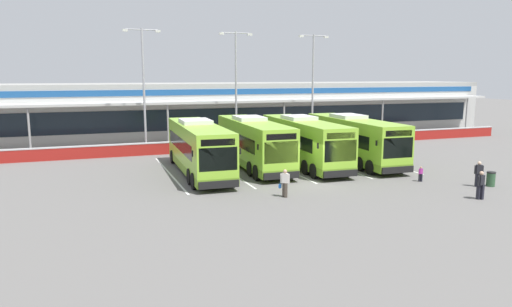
# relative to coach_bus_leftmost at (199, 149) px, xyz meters

# --- Properties ---
(ground_plane) EXTENTS (200.00, 200.00, 0.00)m
(ground_plane) POSITION_rel_coach_bus_leftmost_xyz_m (6.42, -5.29, -1.79)
(ground_plane) COLOR #605E5B
(terminal_building) EXTENTS (70.00, 13.00, 6.00)m
(terminal_building) POSITION_rel_coach_bus_leftmost_xyz_m (6.42, 21.62, 1.23)
(terminal_building) COLOR #B7B7B2
(terminal_building) RESTS_ON ground
(red_barrier_wall) EXTENTS (60.00, 0.40, 1.10)m
(red_barrier_wall) POSITION_rel_coach_bus_leftmost_xyz_m (6.42, 9.21, -1.23)
(red_barrier_wall) COLOR maroon
(red_barrier_wall) RESTS_ON ground
(coach_bus_leftmost) EXTENTS (3.25, 12.23, 3.78)m
(coach_bus_leftmost) POSITION_rel_coach_bus_leftmost_xyz_m (0.00, 0.00, 0.00)
(coach_bus_leftmost) COLOR #8CC633
(coach_bus_leftmost) RESTS_ON ground
(coach_bus_left_centre) EXTENTS (3.25, 12.23, 3.78)m
(coach_bus_left_centre) POSITION_rel_coach_bus_leftmost_xyz_m (4.47, 1.07, 0.00)
(coach_bus_left_centre) COLOR #8CC633
(coach_bus_left_centre) RESTS_ON ground
(coach_bus_centre) EXTENTS (3.25, 12.23, 3.78)m
(coach_bus_centre) POSITION_rel_coach_bus_leftmost_xyz_m (8.32, 0.27, 0.00)
(coach_bus_centre) COLOR #8CC633
(coach_bus_centre) RESTS_ON ground
(coach_bus_right_centre) EXTENTS (3.25, 12.23, 3.78)m
(coach_bus_right_centre) POSITION_rel_coach_bus_leftmost_xyz_m (12.63, 0.05, 0.00)
(coach_bus_right_centre) COLOR #8CC633
(coach_bus_right_centre) RESTS_ON ground
(bay_stripe_far_west) EXTENTS (0.14, 13.00, 0.01)m
(bay_stripe_far_west) POSITION_rel_coach_bus_leftmost_xyz_m (-1.98, 0.71, -1.78)
(bay_stripe_far_west) COLOR silver
(bay_stripe_far_west) RESTS_ON ground
(bay_stripe_west) EXTENTS (0.14, 13.00, 0.01)m
(bay_stripe_west) POSITION_rel_coach_bus_leftmost_xyz_m (2.22, 0.71, -1.78)
(bay_stripe_west) COLOR silver
(bay_stripe_west) RESTS_ON ground
(bay_stripe_mid_west) EXTENTS (0.14, 13.00, 0.01)m
(bay_stripe_mid_west) POSITION_rel_coach_bus_leftmost_xyz_m (6.42, 0.71, -1.78)
(bay_stripe_mid_west) COLOR silver
(bay_stripe_mid_west) RESTS_ON ground
(bay_stripe_centre) EXTENTS (0.14, 13.00, 0.01)m
(bay_stripe_centre) POSITION_rel_coach_bus_leftmost_xyz_m (10.62, 0.71, -1.78)
(bay_stripe_centre) COLOR silver
(bay_stripe_centre) RESTS_ON ground
(bay_stripe_mid_east) EXTENTS (0.14, 13.00, 0.01)m
(bay_stripe_mid_east) POSITION_rel_coach_bus_leftmost_xyz_m (14.82, 0.71, -1.78)
(bay_stripe_mid_east) COLOR silver
(bay_stripe_mid_east) RESTS_ON ground
(pedestrian_with_handbag) EXTENTS (0.60, 0.54, 1.62)m
(pedestrian_with_handbag) POSITION_rel_coach_bus_leftmost_xyz_m (3.10, -8.16, -0.93)
(pedestrian_with_handbag) COLOR #4C4238
(pedestrian_with_handbag) RESTS_ON ground
(pedestrian_in_dark_coat) EXTENTS (0.52, 0.40, 1.62)m
(pedestrian_in_dark_coat) POSITION_rel_coach_bus_leftmost_xyz_m (15.53, -9.97, -0.91)
(pedestrian_in_dark_coat) COLOR black
(pedestrian_in_dark_coat) RESTS_ON ground
(pedestrian_child) EXTENTS (0.33, 0.18, 1.00)m
(pedestrian_child) POSITION_rel_coach_bus_leftmost_xyz_m (13.11, -7.54, -1.24)
(pedestrian_child) COLOR black
(pedestrian_child) RESTS_ON ground
(pedestrian_near_bin) EXTENTS (0.54, 0.29, 1.62)m
(pedestrian_near_bin) POSITION_rel_coach_bus_leftmost_xyz_m (13.26, -12.40, -0.91)
(pedestrian_near_bin) COLOR black
(pedestrian_near_bin) RESTS_ON ground
(lamp_post_west) EXTENTS (3.24, 0.28, 11.00)m
(lamp_post_west) POSITION_rel_coach_bus_leftmost_xyz_m (-2.33, 11.02, 4.50)
(lamp_post_west) COLOR #9E9EA3
(lamp_post_west) RESTS_ON ground
(lamp_post_centre) EXTENTS (3.24, 0.28, 11.00)m
(lamp_post_centre) POSITION_rel_coach_bus_leftmost_xyz_m (6.43, 11.41, 4.50)
(lamp_post_centre) COLOR #9E9EA3
(lamp_post_centre) RESTS_ON ground
(lamp_post_east) EXTENTS (3.24, 0.28, 11.00)m
(lamp_post_east) POSITION_rel_coach_bus_leftmost_xyz_m (14.76, 11.61, 4.50)
(lamp_post_east) COLOR #9E9EA3
(lamp_post_east) RESTS_ON ground
(litter_bin) EXTENTS (0.54, 0.54, 0.93)m
(litter_bin) POSITION_rel_coach_bus_leftmost_xyz_m (16.39, -10.14, -1.32)
(litter_bin) COLOR #2D5133
(litter_bin) RESTS_ON ground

